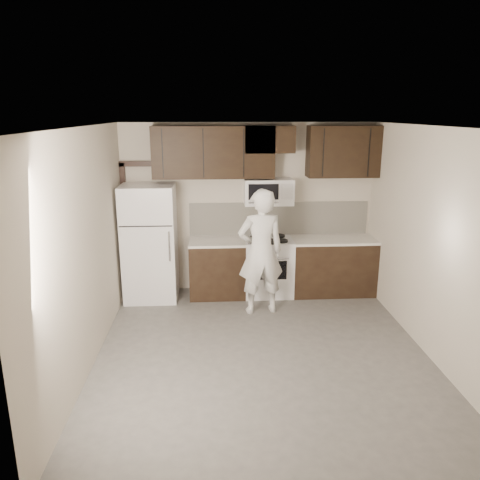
{
  "coord_description": "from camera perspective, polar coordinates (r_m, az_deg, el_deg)",
  "views": [
    {
      "loc": [
        -0.58,
        -5.13,
        2.86
      ],
      "look_at": [
        -0.22,
        0.9,
        1.19
      ],
      "focal_mm": 35.0,
      "sensor_mm": 36.0,
      "label": 1
    }
  ],
  "objects": [
    {
      "name": "refrigerator",
      "position": [
        7.35,
        -10.92,
        -0.33
      ],
      "size": [
        0.8,
        0.76,
        1.8
      ],
      "color": "white",
      "rests_on": "floor"
    },
    {
      "name": "upper_cabinets",
      "position": [
        7.27,
        2.83,
        10.84
      ],
      "size": [
        3.48,
        0.35,
        0.78
      ],
      "color": "black",
      "rests_on": "back_wall"
    },
    {
      "name": "counter_run",
      "position": [
        7.56,
        5.74,
        -3.21
      ],
      "size": [
        2.95,
        0.64,
        0.91
      ],
      "color": "black",
      "rests_on": "floor"
    },
    {
      "name": "microwave",
      "position": [
        7.34,
        3.5,
        5.9
      ],
      "size": [
        0.76,
        0.42,
        0.4
      ],
      "color": "white",
      "rests_on": "upper_cabinets"
    },
    {
      "name": "door_trim",
      "position": [
        7.63,
        -13.51,
        2.79
      ],
      "size": [
        0.5,
        0.08,
        2.12
      ],
      "color": "black",
      "rests_on": "floor"
    },
    {
      "name": "baking_tray",
      "position": [
        7.25,
        2.73,
        -0.12
      ],
      "size": [
        0.45,
        0.37,
        0.02
      ],
      "primitive_type": "cube",
      "rotation": [
        0.0,
        0.0,
        -0.23
      ],
      "color": "black",
      "rests_on": "counter_run"
    },
    {
      "name": "ceiling",
      "position": [
        5.16,
        3.08,
        13.63
      ],
      "size": [
        4.5,
        4.5,
        0.0
      ],
      "primitive_type": "plane",
      "rotation": [
        3.14,
        0.0,
        0.0
      ],
      "color": "white",
      "rests_on": "back_wall"
    },
    {
      "name": "floor",
      "position": [
        5.9,
        2.69,
        -13.6
      ],
      "size": [
        4.5,
        4.5,
        0.0
      ],
      "primitive_type": "plane",
      "color": "#54524F",
      "rests_on": "ground"
    },
    {
      "name": "back_wall",
      "position": [
        7.55,
        1.02,
        3.88
      ],
      "size": [
        4.0,
        0.0,
        4.0
      ],
      "primitive_type": "plane",
      "rotation": [
        1.57,
        0.0,
        0.0
      ],
      "color": "#BEB2A1",
      "rests_on": "ground"
    },
    {
      "name": "stove",
      "position": [
        7.51,
        3.46,
        -3.24
      ],
      "size": [
        0.76,
        0.66,
        0.94
      ],
      "color": "white",
      "rests_on": "floor"
    },
    {
      "name": "person",
      "position": [
        6.7,
        2.54,
        -1.46
      ],
      "size": [
        0.73,
        0.54,
        1.83
      ],
      "primitive_type": "imported",
      "rotation": [
        0.0,
        0.0,
        3.3
      ],
      "color": "white",
      "rests_on": "floor"
    },
    {
      "name": "pizza",
      "position": [
        7.24,
        2.73,
        0.03
      ],
      "size": [
        0.32,
        0.32,
        0.02
      ],
      "primitive_type": "cylinder",
      "rotation": [
        0.0,
        0.0,
        -0.23
      ],
      "color": "beige",
      "rests_on": "baking_tray"
    },
    {
      "name": "backsplash",
      "position": [
        7.63,
        4.77,
        2.65
      ],
      "size": [
        2.9,
        0.02,
        0.54
      ],
      "primitive_type": "cube",
      "color": "silver",
      "rests_on": "counter_run"
    },
    {
      "name": "saucepan",
      "position": [
        7.49,
        2.03,
        0.92
      ],
      "size": [
        0.34,
        0.19,
        0.18
      ],
      "color": "silver",
      "rests_on": "stove"
    }
  ]
}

